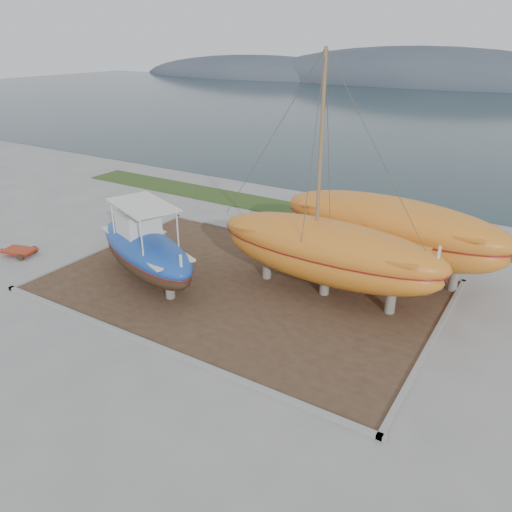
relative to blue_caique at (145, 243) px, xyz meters
The scene contains 10 objects.
ground 5.17m from the blue_caique, 26.64° to the right, with size 140.00×140.00×0.00m, color gray.
dirt_patch 5.05m from the blue_caique, 23.73° to the left, with size 18.00×12.00×0.06m, color #422D1E.
curb_frame 5.03m from the blue_caique, 23.73° to the left, with size 18.60×12.60×0.15m, color gray, non-canonical shape.
grass_strip 14.17m from the blue_caique, 72.37° to the left, with size 44.00×3.00×0.08m, color #284219.
sea 68.03m from the blue_caique, 86.42° to the left, with size 260.00×100.00×0.04m, color #182D31, non-canonical shape.
blue_caique is the anchor object (origin of this frame).
white_dinghy 4.66m from the blue_caique, 140.08° to the left, with size 4.43×1.66×1.33m, color silver, non-canonical shape.
orange_sailboat 9.30m from the blue_caique, 21.88° to the left, with size 10.92×3.22×10.70m, color orange, non-canonical shape.
orange_bare_hull 11.98m from the blue_caique, 36.05° to the left, with size 11.63×3.49×3.81m, color orange, non-canonical shape.
red_trailer 8.53m from the blue_caique, 169.63° to the right, with size 2.52×1.26×0.36m, color #AE2E13, non-canonical shape.
Camera 1 is at (12.06, -13.86, 11.11)m, focal length 35.00 mm.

